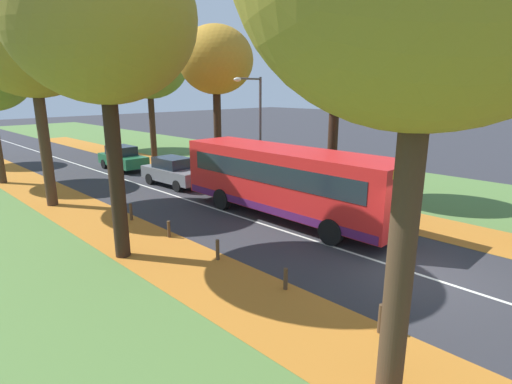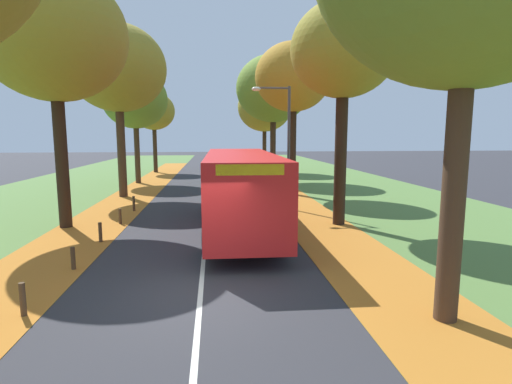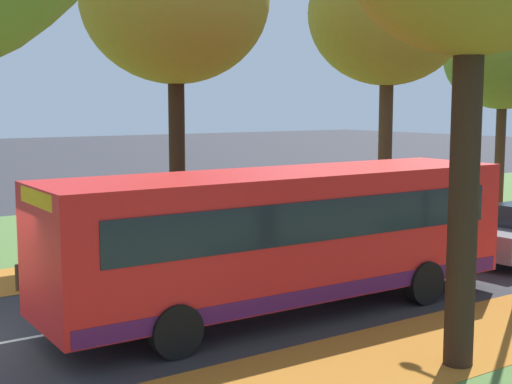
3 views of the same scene
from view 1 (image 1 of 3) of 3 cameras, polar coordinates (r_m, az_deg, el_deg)
The scene contains 20 objects.
ground_plane at distance 13.19m, azimuth 22.31°, elevation -10.86°, with size 160.00×160.00×0.00m, color #2D2D33.
leaf_litter_left at distance 20.17m, azimuth -24.17°, elevation -2.32°, with size 2.80×60.00×0.00m, color #B26B23.
grass_verge_right at distance 32.18m, azimuth -4.95°, elevation 4.80°, with size 12.00×90.00×0.01m, color #517538.
leaf_litter_right at distance 24.77m, azimuth -4.07°, elevation 1.90°, with size 2.80×60.00×0.00m, color #B26B23.
road_centre_line at distance 27.28m, azimuth -19.85°, elevation 2.22°, with size 0.12×80.00×0.01m, color silver.
tree_left_near at distance 13.29m, azimuth -21.13°, elevation 22.09°, with size 5.49×5.49×9.88m.
tree_left_mid at distance 20.92m, azimuth -29.47°, elevation 18.37°, with size 5.55×5.55×10.00m.
tree_right_near at distance 20.21m, azimuth 11.48°, elevation 18.54°, with size 4.19×4.19×8.89m.
tree_right_mid at distance 25.72m, azimuth -5.75°, elevation 18.14°, with size 4.58×4.58×9.19m.
tree_right_far at distance 32.04m, azimuth -15.12°, elevation 17.42°, with size 5.88×5.88×9.97m.
tree_right_distant at distance 38.83m, azimuth -20.56°, elevation 15.04°, with size 5.27×5.27×8.75m.
bollard_nearest at distance 9.90m, azimuth 17.38°, elevation -16.91°, with size 0.12×0.12×0.71m, color #4C3823.
bollard_second at distance 11.31m, azimuth 4.25°, elevation -12.28°, with size 0.12×0.12×0.63m, color #4C3823.
bollard_third at distance 13.13m, azimuth -5.51°, elevation -8.24°, with size 0.12×0.12×0.69m, color #4C3823.
bollard_fourth at distance 15.32m, azimuth -12.35°, elevation -5.22°, with size 0.12×0.12×0.64m, color #4C3823.
bollard_fifth at distance 17.68m, azimuth -17.42°, elevation -2.73°, with size 0.12×0.12×0.73m, color #4C3823.
streetlamp_right at distance 21.13m, azimuth -0.03°, elevation 9.98°, with size 1.89×0.28×6.00m.
bus at distance 16.95m, azimuth 4.37°, elevation 1.85°, with size 2.78×10.44×2.98m.
car_grey_lead at distance 23.37m, azimuth -11.68°, elevation 2.88°, with size 1.94×4.28×1.62m.
car_green_following at distance 28.96m, azimuth -18.51°, elevation 4.64°, with size 1.84×4.23×1.62m.
Camera 1 is at (-11.25, -4.26, 5.41)m, focal length 28.00 mm.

